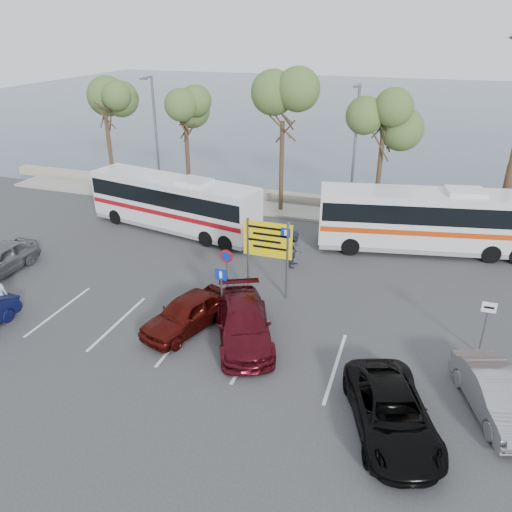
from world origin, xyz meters
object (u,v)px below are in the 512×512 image
(car_red, at_px, (187,313))
(pedestrian_far, at_px, (295,249))
(car_maroon, at_px, (244,323))
(direction_sign, at_px, (268,246))
(coach_bus_left, at_px, (174,205))
(coach_bus_right, at_px, (427,222))
(street_lamp_right, at_px, (354,147))
(car_silver_b, at_px, (496,395))
(suv_black, at_px, (392,413))
(street_lamp_left, at_px, (155,133))

(car_red, distance_m, pedestrian_far, 7.41)
(car_maroon, bearing_deg, direction_sign, 68.17)
(direction_sign, relative_size, pedestrian_far, 1.93)
(coach_bus_left, height_order, coach_bus_right, coach_bus_right)
(street_lamp_right, height_order, car_silver_b, street_lamp_right)
(street_lamp_right, height_order, pedestrian_far, street_lamp_right)
(suv_black, height_order, pedestrian_far, pedestrian_far)
(suv_black, distance_m, pedestrian_far, 11.45)
(coach_bus_left, height_order, suv_black, coach_bus_left)
(suv_black, bearing_deg, pedestrian_far, 99.47)
(direction_sign, xyz_separation_m, car_silver_b, (9.00, -4.85, -1.76))
(coach_bus_right, bearing_deg, pedestrian_far, -146.62)
(car_maroon, relative_size, suv_black, 1.04)
(street_lamp_left, height_order, car_maroon, street_lamp_left)
(street_lamp_left, distance_m, car_maroon, 18.31)
(street_lamp_left, height_order, coach_bus_left, street_lamp_left)
(street_lamp_left, height_order, pedestrian_far, street_lamp_left)
(direction_sign, height_order, pedestrian_far, direction_sign)
(street_lamp_right, bearing_deg, coach_bus_right, -33.86)
(direction_sign, relative_size, coach_bus_right, 0.31)
(street_lamp_left, bearing_deg, direction_sign, -43.17)
(car_maroon, distance_m, pedestrian_far, 6.93)
(direction_sign, bearing_deg, car_red, -121.32)
(car_red, bearing_deg, direction_sign, 77.96)
(street_lamp_right, distance_m, direction_sign, 10.73)
(car_red, bearing_deg, car_maroon, 19.14)
(street_lamp_left, relative_size, direction_sign, 2.23)
(coach_bus_right, bearing_deg, car_silver_b, -78.38)
(street_lamp_left, bearing_deg, coach_bus_right, -9.79)
(direction_sign, xyz_separation_m, suv_black, (6.00, -6.70, -1.77))
(car_red, xyz_separation_m, pedestrian_far, (2.63, 6.92, 0.22))
(street_lamp_left, xyz_separation_m, direction_sign, (11.00, -10.32, -2.17))
(car_red, bearing_deg, street_lamp_left, 141.56)
(pedestrian_far, bearing_deg, car_maroon, -177.22)
(street_lamp_right, xyz_separation_m, coach_bus_left, (-9.50, -4.65, -3.06))
(car_red, distance_m, suv_black, 8.76)
(car_maroon, xyz_separation_m, car_silver_b, (8.80, -1.23, -0.05))
(street_lamp_right, relative_size, coach_bus_right, 0.70)
(direction_sign, relative_size, car_maroon, 0.73)
(car_maroon, bearing_deg, coach_bus_right, 35.09)
(street_lamp_right, xyz_separation_m, car_silver_b, (7.00, -15.17, -3.93))
(car_silver_b, bearing_deg, street_lamp_left, 123.32)
(coach_bus_right, relative_size, car_maroon, 2.33)
(street_lamp_right, height_order, direction_sign, street_lamp_right)
(direction_sign, distance_m, car_red, 4.57)
(pedestrian_far, bearing_deg, car_silver_b, -128.92)
(direction_sign, relative_size, coach_bus_left, 0.33)
(direction_sign, bearing_deg, coach_bus_right, 48.35)
(coach_bus_right, xyz_separation_m, suv_black, (-0.50, -14.00, -0.96))
(coach_bus_left, relative_size, coach_bus_right, 0.95)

